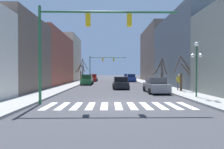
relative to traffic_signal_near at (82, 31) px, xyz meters
The scene contains 20 objects.
ground_plane 5.58m from the traffic_signal_near, ahead, with size 240.00×240.00×0.00m, color #38383D.
sidewalk_left 6.64m from the traffic_signal_near, behind, with size 2.69×90.00×0.15m.
sidewalk_right 10.61m from the traffic_signal_near, ahead, with size 2.69×90.00×0.15m.
building_row_left 18.85m from the traffic_signal_near, 117.82° to the left, with size 6.00×41.79×10.79m.
building_row_right 22.60m from the traffic_signal_near, 52.54° to the left, with size 6.00×43.61×12.76m.
crosswalk_stripes 5.62m from the traffic_signal_near, 15.53° to the right, with size 9.45×2.60×0.01m.
traffic_signal_near is the anchor object (origin of this frame).
traffic_signal_far 30.97m from the traffic_signal_near, 90.14° to the left, with size 9.08×0.28×6.21m.
street_lamp_right_corner 9.49m from the traffic_signal_near, 13.82° to the left, with size 0.95×0.36×4.52m.
car_parked_right_near 12.67m from the traffic_signal_near, 73.45° to the left, with size 2.12×4.42×1.57m.
car_at_intersection 38.60m from the traffic_signal_near, 79.57° to the left, with size 1.96×4.42×1.69m.
car_driving_away_lane 10.39m from the traffic_signal_near, 43.72° to the left, with size 2.14×4.37×1.66m.
car_parked_left_near 29.28m from the traffic_signal_near, 76.30° to the left, with size 2.14×4.53×1.75m.
car_parked_right_far 19.15m from the traffic_signal_near, 96.10° to the left, with size 1.99×4.17×1.78m.
car_parked_right_mid 30.20m from the traffic_signal_near, 93.80° to the left, with size 2.00×4.79×1.73m.
pedestrian_waiting_at_curb 13.07m from the traffic_signal_near, 38.06° to the left, with size 0.68×0.55×1.81m.
street_tree_left_near 16.64m from the traffic_signal_near, 54.48° to the left, with size 2.36×1.34×4.10m.
street_tree_left_mid 26.44m from the traffic_signal_near, 99.51° to the left, with size 1.99×2.50×4.05m.
street_tree_right_mid 31.54m from the traffic_signal_near, 98.48° to the left, with size 2.57×2.09×5.51m.
street_tree_right_near 12.83m from the traffic_signal_near, 35.88° to the left, with size 1.93×1.32×3.98m.
Camera 1 is at (-0.58, -12.11, 2.19)m, focal length 28.00 mm.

